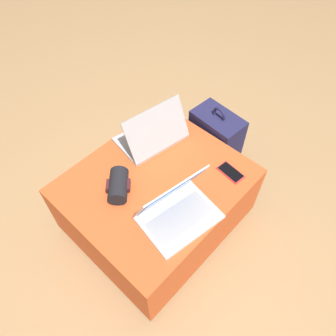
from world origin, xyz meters
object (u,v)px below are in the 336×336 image
(laptop_far, at_px, (153,135))
(backpack, at_px, (215,144))
(cell_phone, at_px, (231,172))
(laptop_near, at_px, (176,209))
(wrist_brace, at_px, (118,185))

(laptop_far, height_order, backpack, laptop_far)
(laptop_far, distance_m, cell_phone, 0.45)
(laptop_near, bearing_deg, laptop_far, 67.12)
(laptop_near, height_order, backpack, laptop_near)
(laptop_far, xyz_separation_m, wrist_brace, (-0.34, -0.11, -0.00))
(laptop_near, height_order, wrist_brace, laptop_near)
(laptop_far, bearing_deg, laptop_near, 66.68)
(laptop_far, height_order, cell_phone, laptop_far)
(laptop_near, distance_m, cell_phone, 0.36)
(cell_phone, height_order, wrist_brace, wrist_brace)
(laptop_near, bearing_deg, backpack, 29.89)
(laptop_far, distance_m, backpack, 0.47)
(backpack, relative_size, wrist_brace, 2.81)
(cell_phone, height_order, backpack, backpack)
(laptop_near, relative_size, cell_phone, 2.67)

